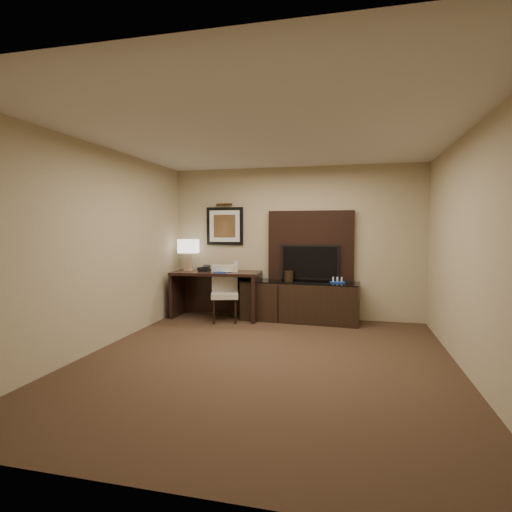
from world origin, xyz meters
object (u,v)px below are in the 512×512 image
(water_bottle, at_px, (236,267))
(ice_bucket, at_px, (289,276))
(credenza, at_px, (300,301))
(table_lamp, at_px, (188,254))
(desk_phone, at_px, (204,269))
(desk, at_px, (217,295))
(minibar_tray, at_px, (337,280))
(tv, at_px, (310,262))
(desk_chair, at_px, (225,294))

(water_bottle, height_order, ice_bucket, water_bottle)
(credenza, xyz_separation_m, table_lamp, (-2.05, -0.02, 0.79))
(desk_phone, distance_m, ice_bucket, 1.53)
(desk, relative_size, minibar_tray, 6.51)
(table_lamp, bearing_deg, desk_phone, -13.56)
(credenza, relative_size, water_bottle, 10.33)
(desk, bearing_deg, credenza, 0.13)
(tv, xyz_separation_m, table_lamp, (-2.21, -0.16, 0.11))
(desk, relative_size, tv, 1.56)
(tv, relative_size, table_lamp, 1.69)
(desk_chair, distance_m, table_lamp, 1.08)
(table_lamp, relative_size, water_bottle, 3.04)
(desk_chair, distance_m, desk_phone, 0.66)
(tv, xyz_separation_m, minibar_tray, (0.48, -0.14, -0.29))
(tv, xyz_separation_m, ice_bucket, (-0.35, -0.14, -0.24))
(credenza, relative_size, ice_bucket, 10.84)
(desk, height_order, ice_bucket, ice_bucket)
(desk_phone, xyz_separation_m, water_bottle, (0.59, 0.02, 0.05))
(desk_chair, height_order, water_bottle, water_bottle)
(credenza, height_order, minibar_tray, minibar_tray)
(table_lamp, bearing_deg, ice_bucket, 0.62)
(credenza, xyz_separation_m, ice_bucket, (-0.19, -0.00, 0.44))
(minibar_tray, bearing_deg, water_bottle, -177.50)
(desk, bearing_deg, minibar_tray, -1.14)
(ice_bucket, bearing_deg, desk, -175.75)
(credenza, bearing_deg, tv, 44.71)
(desk, relative_size, desk_phone, 8.29)
(credenza, relative_size, desk_chair, 2.12)
(ice_bucket, bearing_deg, water_bottle, -175.24)
(table_lamp, bearing_deg, desk, -7.70)
(desk_chair, xyz_separation_m, table_lamp, (-0.80, 0.32, 0.66))
(tv, height_order, table_lamp, table_lamp)
(tv, distance_m, water_bottle, 1.30)
(water_bottle, bearing_deg, credenza, 4.14)
(desk_chair, distance_m, ice_bucket, 1.16)
(credenza, height_order, desk_chair, desk_chair)
(ice_bucket, bearing_deg, desk_chair, -162.20)
(desk_chair, height_order, table_lamp, table_lamp)
(desk_phone, bearing_deg, desk_chair, -24.13)
(tv, xyz_separation_m, desk_phone, (-1.87, -0.24, -0.14))
(water_bottle, xyz_separation_m, ice_bucket, (0.93, 0.08, -0.15))
(table_lamp, bearing_deg, water_bottle, -3.56)
(credenza, bearing_deg, minibar_tray, 2.74)
(water_bottle, xyz_separation_m, minibar_tray, (1.76, 0.08, -0.20))
(credenza, bearing_deg, water_bottle, -172.72)
(water_bottle, height_order, minibar_tray, water_bottle)
(credenza, bearing_deg, desk, -173.01)
(tv, height_order, desk_chair, tv)
(minibar_tray, bearing_deg, desk_chair, -169.80)
(credenza, distance_m, tv, 0.71)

